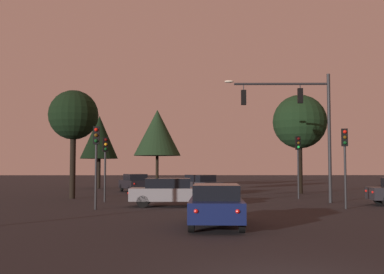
# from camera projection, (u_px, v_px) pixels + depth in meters

# --- Properties ---
(ground_plane) EXTENTS (168.00, 168.00, 0.00)m
(ground_plane) POSITION_uv_depth(u_px,v_px,m) (209.00, 197.00, 33.05)
(ground_plane) COLOR black
(ground_plane) RESTS_ON ground
(traffic_signal_mast_arm) EXTENTS (6.35, 0.50, 7.72)m
(traffic_signal_mast_arm) POSITION_uv_depth(u_px,v_px,m) (301.00, 114.00, 28.30)
(traffic_signal_mast_arm) COLOR #232326
(traffic_signal_mast_arm) RESTS_ON ground
(traffic_light_corner_left) EXTENTS (0.32, 0.36, 4.18)m
(traffic_light_corner_left) POSITION_uv_depth(u_px,v_px,m) (298.00, 154.00, 31.70)
(traffic_light_corner_left) COLOR #232326
(traffic_light_corner_left) RESTS_ON ground
(traffic_light_corner_right) EXTENTS (0.31, 0.35, 4.18)m
(traffic_light_corner_right) POSITION_uv_depth(u_px,v_px,m) (96.00, 150.00, 23.82)
(traffic_light_corner_right) COLOR #232326
(traffic_light_corner_right) RESTS_ON ground
(traffic_light_median) EXTENTS (0.36, 0.38, 3.96)m
(traffic_light_median) POSITION_uv_depth(u_px,v_px,m) (105.00, 156.00, 28.87)
(traffic_light_median) COLOR #232326
(traffic_light_median) RESTS_ON ground
(traffic_light_far_side) EXTENTS (0.34, 0.37, 4.09)m
(traffic_light_far_side) POSITION_uv_depth(u_px,v_px,m) (345.00, 152.00, 24.14)
(traffic_light_far_side) COLOR #232326
(traffic_light_far_side) RESTS_ON ground
(car_nearside_lane) EXTENTS (2.14, 4.62, 1.52)m
(car_nearside_lane) POSITION_uv_depth(u_px,v_px,m) (216.00, 204.00, 16.94)
(car_nearside_lane) COLOR #0F1947
(car_nearside_lane) RESTS_ON ground
(car_crossing_left) EXTENTS (4.50, 1.77, 1.52)m
(car_crossing_left) POSITION_uv_depth(u_px,v_px,m) (170.00, 192.00, 25.51)
(car_crossing_left) COLOR gray
(car_crossing_left) RESTS_ON ground
(car_far_lane) EXTENTS (3.12, 4.29, 1.52)m
(car_far_lane) POSITION_uv_depth(u_px,v_px,m) (135.00, 183.00, 40.05)
(car_far_lane) COLOR black
(car_far_lane) RESTS_ON ground
(car_parked_lot) EXTENTS (3.56, 4.32, 1.52)m
(car_parked_lot) POSITION_uv_depth(u_px,v_px,m) (199.00, 184.00, 36.15)
(car_parked_lot) COLOR #232328
(car_parked_lot) RESTS_ON ground
(tree_behind_sign) EXTENTS (3.36, 3.36, 7.33)m
(tree_behind_sign) POSITION_uv_depth(u_px,v_px,m) (73.00, 116.00, 32.04)
(tree_behind_sign) COLOR black
(tree_behind_sign) RESTS_ON ground
(tree_left_far) EXTENTS (4.70, 4.70, 7.85)m
(tree_left_far) POSITION_uv_depth(u_px,v_px,m) (157.00, 133.00, 47.31)
(tree_left_far) COLOR black
(tree_left_far) RESTS_ON ground
(tree_center_horizon) EXTENTS (4.30, 4.30, 7.89)m
(tree_center_horizon) POSITION_uv_depth(u_px,v_px,m) (300.00, 122.00, 37.84)
(tree_center_horizon) COLOR black
(tree_center_horizon) RESTS_ON ground
(tree_right_cluster) EXTENTS (3.70, 3.70, 7.17)m
(tree_right_cluster) POSITION_uv_depth(u_px,v_px,m) (99.00, 137.00, 46.77)
(tree_right_cluster) COLOR black
(tree_right_cluster) RESTS_ON ground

